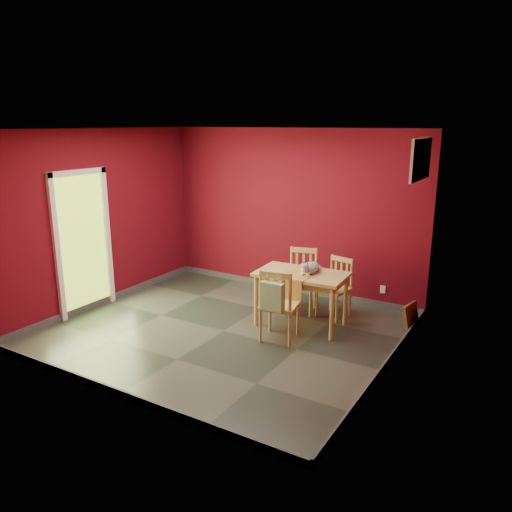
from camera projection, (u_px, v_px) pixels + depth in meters
The scene contains 13 objects.
ground at pixel (224, 331), 6.87m from camera, with size 4.50×4.50×0.00m, color #2D342D.
room_shell at pixel (224, 327), 6.86m from camera, with size 4.50×4.50×4.50m.
doorway at pixel (82, 238), 7.35m from camera, with size 0.06×1.01×2.13m.
window at pixel (421, 159), 5.99m from camera, with size 0.05×0.90×0.50m.
outlet_plate at pixel (383, 289), 7.65m from camera, with size 0.08×0.01×0.12m, color silver.
dining_table at pixel (301, 279), 6.91m from camera, with size 1.28×0.80×0.77m.
table_runner at pixel (298, 279), 6.80m from camera, with size 0.40×0.76×0.37m.
chair_far_left at pixel (301, 280), 7.51m from camera, with size 0.54×0.54×0.95m.
chair_far_right at pixel (336, 287), 7.32m from camera, with size 0.48×0.48×0.87m.
chair_near at pixel (279, 304), 6.46m from camera, with size 0.54×0.54×0.98m.
tote_bag at pixel (272, 296), 6.21m from camera, with size 0.31×0.18×0.43m.
cat at pixel (311, 266), 6.83m from camera, with size 0.23×0.43×0.22m, color slate, non-canonical shape.
picture_frame at pixel (411, 317), 6.88m from camera, with size 0.18×0.38×0.37m.
Camera 1 is at (3.65, -5.24, 2.78)m, focal length 35.00 mm.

